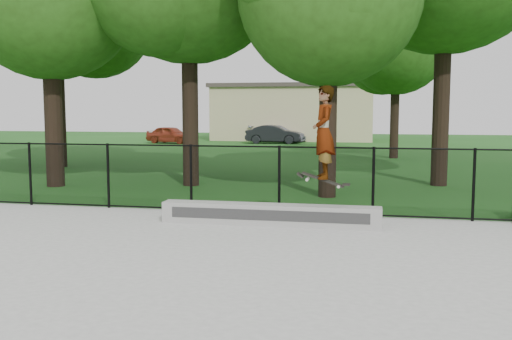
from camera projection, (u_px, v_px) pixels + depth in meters
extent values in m
plane|color=#184A15|center=(45.00, 298.00, 7.09)|extent=(100.00, 100.00, 0.00)
cube|color=#999994|center=(45.00, 295.00, 7.08)|extent=(14.00, 12.00, 0.06)
cube|color=#999995|center=(270.00, 215.00, 11.24)|extent=(4.34, 0.40, 0.41)
imported|color=maroon|center=(171.00, 135.00, 39.56)|extent=(3.76, 2.28, 1.20)
imported|color=black|center=(273.00, 134.00, 39.42)|extent=(3.61, 1.71, 1.27)
imported|color=#9192A5|center=(278.00, 133.00, 41.57)|extent=(4.11, 2.48, 1.21)
cube|color=black|center=(323.00, 180.00, 10.92)|extent=(0.81, 0.23, 0.29)
imported|color=#A0C6D2|center=(324.00, 132.00, 10.82)|extent=(0.57, 0.73, 1.77)
cylinder|color=black|center=(30.00, 174.00, 13.54)|extent=(0.06, 0.06, 1.50)
cylinder|color=black|center=(108.00, 176.00, 13.15)|extent=(0.06, 0.06, 1.50)
cylinder|color=black|center=(191.00, 178.00, 12.75)|extent=(0.06, 0.06, 1.50)
cylinder|color=black|center=(279.00, 180.00, 12.35)|extent=(0.06, 0.06, 1.50)
cylinder|color=black|center=(373.00, 182.00, 11.96)|extent=(0.06, 0.06, 1.50)
cylinder|color=black|center=(474.00, 185.00, 11.56)|extent=(0.06, 0.06, 1.50)
cylinder|color=black|center=(191.00, 146.00, 12.67)|extent=(16.00, 0.04, 0.04)
cylinder|color=black|center=(191.00, 209.00, 12.82)|extent=(16.00, 0.04, 0.04)
cube|color=black|center=(191.00, 178.00, 12.75)|extent=(16.00, 0.01, 1.50)
cylinder|color=black|center=(60.00, 107.00, 23.13)|extent=(0.44, 0.44, 4.87)
sphere|color=#234713|center=(56.00, 5.00, 22.70)|extent=(5.85, 5.85, 5.85)
cylinder|color=black|center=(328.00, 122.00, 15.09)|extent=(0.44, 0.44, 4.00)
cylinder|color=black|center=(53.00, 114.00, 17.20)|extent=(0.44, 0.44, 4.39)
cylinder|color=black|center=(441.00, 97.00, 17.30)|extent=(0.44, 0.44, 5.45)
cylinder|color=black|center=(190.00, 103.00, 17.35)|extent=(0.44, 0.44, 5.06)
cylinder|color=black|center=(395.00, 115.00, 27.31)|extent=(0.44, 0.44, 4.15)
sphere|color=#234713|center=(396.00, 42.00, 26.95)|extent=(4.98, 4.98, 4.98)
cube|color=tan|center=(294.00, 114.00, 44.30)|extent=(12.00, 6.00, 4.00)
cube|color=#3F3833|center=(295.00, 86.00, 44.07)|extent=(12.40, 6.40, 0.30)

